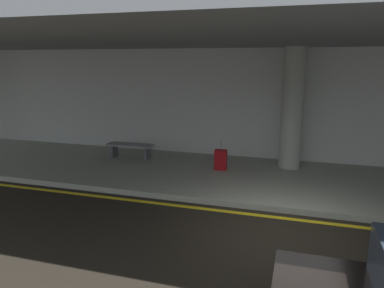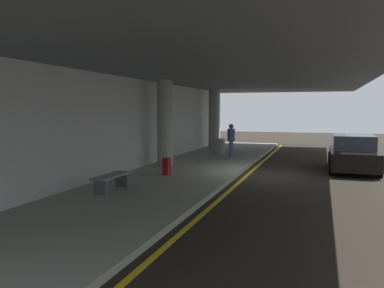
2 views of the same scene
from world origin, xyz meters
TOP-DOWN VIEW (x-y plane):
  - ground_plane at (0.00, 0.00)m, footprint 60.00×60.00m
  - sidewalk at (0.00, 3.10)m, footprint 26.00×4.20m
  - lane_stripe_yellow at (0.00, 0.73)m, footprint 26.00×0.14m
  - support_column_left_mid at (0.00, 4.33)m, footprint 0.65×0.65m
  - ceiling_overhang at (0.00, 2.60)m, footprint 28.00×13.20m
  - terminal_back_wall at (0.00, 5.35)m, footprint 26.00×0.30m
  - suitcase_upright_primary at (-1.99, 3.45)m, footprint 0.36×0.22m
  - bench_metal at (-5.23, 3.92)m, footprint 1.60×0.50m

SIDE VIEW (x-z plane):
  - ground_plane at x=0.00m, z-range 0.00..0.00m
  - lane_stripe_yellow at x=0.00m, z-range 0.00..0.01m
  - sidewalk at x=0.00m, z-range 0.00..0.15m
  - suitcase_upright_primary at x=-1.99m, z-range 0.01..0.91m
  - bench_metal at x=-5.23m, z-range 0.26..0.74m
  - terminal_back_wall at x=0.00m, z-range 0.00..3.80m
  - support_column_left_mid at x=0.00m, z-range 0.15..3.80m
  - ceiling_overhang at x=0.00m, z-range 3.80..4.10m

